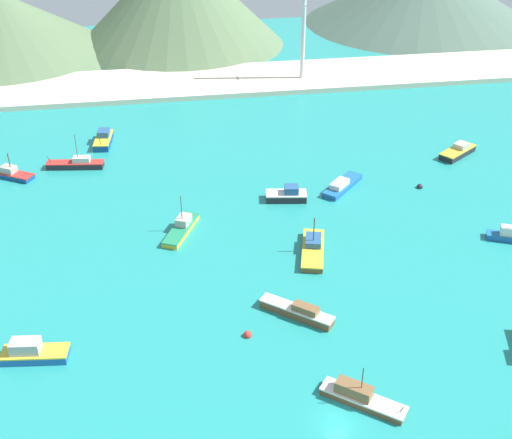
{
  "coord_description": "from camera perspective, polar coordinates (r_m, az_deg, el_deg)",
  "views": [
    {
      "loc": [
        -17.25,
        -49.53,
        57.17
      ],
      "look_at": [
        -2.71,
        39.28,
        2.96
      ],
      "focal_mm": 47.14,
      "sensor_mm": 36.0,
      "label": 1
    }
  ],
  "objects": [
    {
      "name": "fishing_boat_4",
      "position": [
        131.48,
        -19.97,
        3.67
      ],
      "size": [
        7.97,
        6.24,
        4.87
      ],
      "color": "#14478C",
      "rests_on": "ground"
    },
    {
      "name": "buoy_1",
      "position": [
        87.16,
        -0.71,
        -9.76
      ],
      "size": [
        1.1,
        1.1,
        1.1
      ],
      "color": "red",
      "rests_on": "ground"
    },
    {
      "name": "fishing_boat_3",
      "position": [
        107.84,
        -6.32,
        -0.7
      ],
      "size": [
        6.65,
        10.25,
        6.29
      ],
      "color": "gold",
      "rests_on": "ground"
    },
    {
      "name": "fishing_boat_7",
      "position": [
        140.33,
        -12.81,
        6.65
      ],
      "size": [
        3.96,
        8.39,
        2.92
      ],
      "color": "#14478C",
      "rests_on": "ground"
    },
    {
      "name": "ground",
      "position": [
        99.6,
        2.41,
        -4.17
      ],
      "size": [
        260.0,
        280.0,
        0.5
      ],
      "color": "teal"
    },
    {
      "name": "fishing_boat_12",
      "position": [
        116.23,
        2.67,
        2.1
      ],
      "size": [
        7.39,
        4.09,
        2.66
      ],
      "color": "#232328",
      "rests_on": "ground"
    },
    {
      "name": "fishing_boat_8",
      "position": [
        137.9,
        16.76,
        5.56
      ],
      "size": [
        8.96,
        7.57,
        2.23
      ],
      "color": "#232328",
      "rests_on": "ground"
    },
    {
      "name": "fishing_boat_6",
      "position": [
        87.87,
        -18.45,
        -10.62
      ],
      "size": [
        8.39,
        3.82,
        2.8
      ],
      "color": "#1E5BA8",
      "rests_on": "ground"
    },
    {
      "name": "hill_west",
      "position": [
        201.5,
        -20.87,
        15.25
      ],
      "size": [
        61.98,
        61.98,
        17.69
      ],
      "color": "#56704C",
      "rests_on": "ground"
    },
    {
      "name": "fishing_boat_0",
      "position": [
        89.99,
        3.58,
        -7.79
      ],
      "size": [
        9.3,
        8.18,
        2.18
      ],
      "color": "brown",
      "rests_on": "ground"
    },
    {
      "name": "radio_tower",
      "position": [
        167.38,
        4.07,
        16.6
      ],
      "size": [
        3.06,
        2.45,
        30.56
      ],
      "color": "silver",
      "rests_on": "ground"
    },
    {
      "name": "fishing_boat_13",
      "position": [
        131.58,
        -15.01,
        4.58
      ],
      "size": [
        10.91,
        3.77,
        6.76
      ],
      "color": "#232328",
      "rests_on": "ground"
    },
    {
      "name": "beach_strip",
      "position": [
        170.8,
        -3.04,
        11.68
      ],
      "size": [
        247.0,
        22.19,
        1.2
      ],
      "primitive_type": "cube",
      "color": "beige",
      "rests_on": "ground"
    },
    {
      "name": "fishing_boat_1",
      "position": [
        79.37,
        8.84,
        -14.64
      ],
      "size": [
        9.26,
        8.0,
        5.23
      ],
      "color": "brown",
      "rests_on": "ground"
    },
    {
      "name": "fishing_boat_10",
      "position": [
        120.75,
        7.3,
        2.9
      ],
      "size": [
        9.11,
        9.39,
        1.87
      ],
      "color": "#1E5BA8",
      "rests_on": "ground"
    },
    {
      "name": "buoy_2",
      "position": [
        123.81,
        13.72,
        2.71
      ],
      "size": [
        1.1,
        1.1,
        1.1
      ],
      "color": "#232328",
      "rests_on": "ground"
    },
    {
      "name": "fishing_boat_11",
      "position": [
        102.57,
        4.86,
        -2.47
      ],
      "size": [
        5.96,
        11.31,
        5.89
      ],
      "color": "brown",
      "rests_on": "ground"
    }
  ]
}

